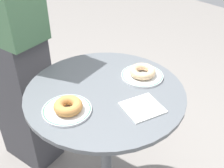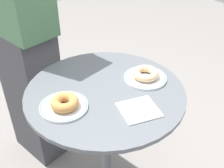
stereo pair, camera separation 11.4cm
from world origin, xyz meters
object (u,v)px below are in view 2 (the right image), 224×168
(plate_left, at_px, (64,106))
(donut_old_fashioned, at_px, (65,102))
(person_figure, at_px, (22,39))
(paper_napkin, at_px, (139,110))
(plate_right, at_px, (145,78))
(donut_glazed, at_px, (146,73))
(cafe_table, at_px, (106,131))

(plate_left, height_order, donut_old_fashioned, donut_old_fashioned)
(plate_left, xyz_separation_m, person_figure, (0.05, 0.60, 0.04))
(donut_old_fashioned, relative_size, person_figure, 0.07)
(plate_left, bearing_deg, paper_napkin, -37.43)
(plate_right, xyz_separation_m, paper_napkin, (-0.16, -0.16, -0.00))
(plate_right, bearing_deg, donut_glazed, 180.00)
(donut_old_fashioned, bearing_deg, paper_napkin, -36.11)
(cafe_table, xyz_separation_m, plate_left, (-0.20, -0.01, 0.25))
(plate_right, xyz_separation_m, donut_old_fashioned, (-0.39, 0.01, 0.02))
(plate_left, height_order, plate_right, same)
(donut_old_fashioned, distance_m, paper_napkin, 0.29)
(cafe_table, bearing_deg, plate_right, -8.49)
(plate_left, relative_size, plate_right, 0.99)
(plate_left, distance_m, paper_napkin, 0.29)
(donut_old_fashioned, xyz_separation_m, paper_napkin, (0.23, -0.17, -0.03))
(donut_old_fashioned, height_order, paper_napkin, donut_old_fashioned)
(plate_right, distance_m, donut_old_fashioned, 0.39)
(paper_napkin, bearing_deg, plate_left, 142.57)
(cafe_table, relative_size, person_figure, 0.46)
(cafe_table, bearing_deg, plate_left, -177.28)
(cafe_table, distance_m, donut_glazed, 0.34)
(plate_left, height_order, donut_glazed, donut_glazed)
(plate_right, distance_m, person_figure, 0.71)
(donut_glazed, height_order, paper_napkin, donut_glazed)
(donut_glazed, distance_m, person_figure, 0.71)
(donut_old_fashioned, bearing_deg, plate_right, -1.56)
(cafe_table, xyz_separation_m, person_figure, (-0.15, 0.59, 0.29))
(cafe_table, xyz_separation_m, plate_right, (0.20, -0.03, 0.25))
(donut_old_fashioned, height_order, person_figure, person_figure)
(paper_napkin, bearing_deg, person_figure, 103.35)
(donut_glazed, bearing_deg, donut_old_fashioned, 178.44)
(cafe_table, xyz_separation_m, donut_old_fashioned, (-0.20, -0.02, 0.27))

